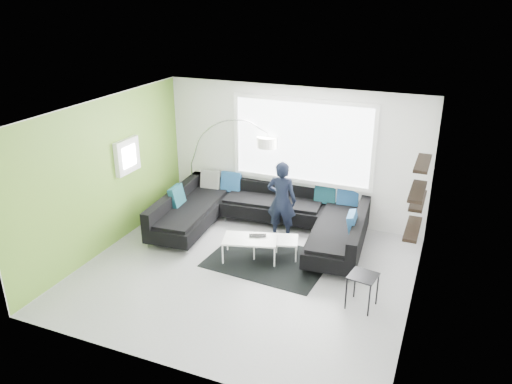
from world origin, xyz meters
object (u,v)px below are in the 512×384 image
at_px(sectional_sofa, 262,219).
at_px(person, 282,200).
at_px(arc_lamp, 191,163).
at_px(side_table, 362,291).
at_px(laptop, 258,237).
at_px(coffee_table, 263,247).

relative_size(sectional_sofa, person, 2.63).
height_order(arc_lamp, person, arc_lamp).
xyz_separation_m(arc_lamp, side_table, (4.24, -2.36, -0.75)).
height_order(arc_lamp, laptop, arc_lamp).
bearing_deg(laptop, sectional_sofa, 83.68).
bearing_deg(person, coffee_table, 82.66).
xyz_separation_m(arc_lamp, person, (2.32, -0.64, -0.24)).
relative_size(side_table, person, 0.35).
bearing_deg(arc_lamp, sectional_sofa, -28.47).
bearing_deg(person, laptop, 77.37).
bearing_deg(laptop, arc_lamp, 121.99).
bearing_deg(laptop, person, 60.20).
bearing_deg(laptop, coffee_table, 6.02).
bearing_deg(sectional_sofa, side_table, -39.80).
distance_m(sectional_sofa, person, 0.55).
distance_m(coffee_table, laptop, 0.24).
bearing_deg(side_table, arc_lamp, 150.86).
xyz_separation_m(coffee_table, person, (0.03, 0.88, 0.58)).
relative_size(arc_lamp, laptop, 5.70).
distance_m(coffee_table, side_table, 2.13).
xyz_separation_m(coffee_table, arc_lamp, (-2.28, 1.52, 0.83)).
bearing_deg(laptop, side_table, -43.88).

